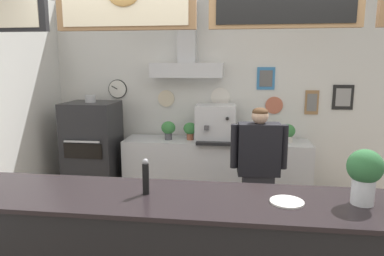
{
  "coord_description": "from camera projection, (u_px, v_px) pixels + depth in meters",
  "views": [
    {
      "loc": [
        0.25,
        -2.61,
        1.96
      ],
      "look_at": [
        -0.19,
        0.73,
        1.34
      ],
      "focal_mm": 32.89,
      "sensor_mm": 36.0,
      "label": 1
    }
  ],
  "objects": [
    {
      "name": "back_wall_assembly",
      "position": [
        218.0,
        96.0,
        4.92
      ],
      "size": [
        4.94,
        2.79,
        2.84
      ],
      "color": "gray",
      "rests_on": "ground_plane"
    },
    {
      "name": "back_prep_counter",
      "position": [
        216.0,
        173.0,
        4.88
      ],
      "size": [
        2.52,
        0.54,
        0.92
      ],
      "color": "silver",
      "rests_on": "ground_plane"
    },
    {
      "name": "pizza_oven",
      "position": [
        93.0,
        153.0,
        4.92
      ],
      "size": [
        0.69,
        0.67,
        1.54
      ],
      "color": "#232326",
      "rests_on": "ground_plane"
    },
    {
      "name": "shop_worker",
      "position": [
        258.0,
        175.0,
        3.68
      ],
      "size": [
        0.59,
        0.25,
        1.52
      ],
      "rotation": [
        0.0,
        0.0,
        3.21
      ],
      "color": "#232328",
      "rests_on": "ground_plane"
    },
    {
      "name": "espresso_machine",
      "position": [
        216.0,
        123.0,
        4.72
      ],
      "size": [
        0.53,
        0.53,
        0.49
      ],
      "color": "silver",
      "rests_on": "back_prep_counter"
    },
    {
      "name": "potted_oregano",
      "position": [
        168.0,
        129.0,
        4.82
      ],
      "size": [
        0.19,
        0.19,
        0.25
      ],
      "color": "#4C4C51",
      "rests_on": "back_prep_counter"
    },
    {
      "name": "potted_rosemary",
      "position": [
        261.0,
        133.0,
        4.65
      ],
      "size": [
        0.18,
        0.18,
        0.23
      ],
      "color": "#9E563D",
      "rests_on": "back_prep_counter"
    },
    {
      "name": "potted_basil",
      "position": [
        288.0,
        132.0,
        4.65
      ],
      "size": [
        0.2,
        0.2,
        0.24
      ],
      "color": "beige",
      "rests_on": "back_prep_counter"
    },
    {
      "name": "potted_sage",
      "position": [
        190.0,
        130.0,
        4.81
      ],
      "size": [
        0.18,
        0.18,
        0.24
      ],
      "color": "#9E563D",
      "rests_on": "back_prep_counter"
    },
    {
      "name": "pepper_grinder",
      "position": [
        146.0,
        177.0,
        2.41
      ],
      "size": [
        0.05,
        0.05,
        0.25
      ],
      "color": "black",
      "rests_on": "service_counter"
    },
    {
      "name": "basil_vase",
      "position": [
        364.0,
        174.0,
        2.23
      ],
      "size": [
        0.22,
        0.22,
        0.36
      ],
      "color": "silver",
      "rests_on": "service_counter"
    },
    {
      "name": "condiment_plate",
      "position": [
        287.0,
        202.0,
        2.28
      ],
      "size": [
        0.22,
        0.22,
        0.01
      ],
      "color": "white",
      "rests_on": "service_counter"
    }
  ]
}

